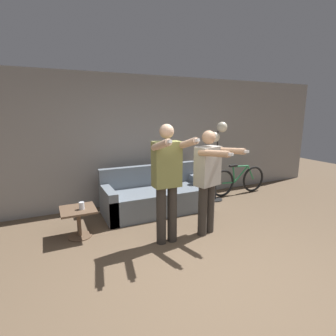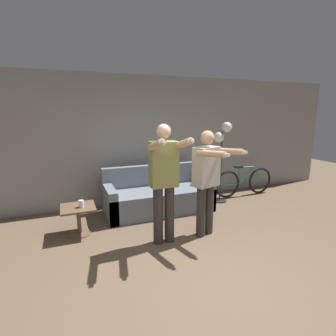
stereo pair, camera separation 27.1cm
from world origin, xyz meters
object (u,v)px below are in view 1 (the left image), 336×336
Objects in this scene: cup at (82,206)px; person_right at (209,177)px; person_left at (167,177)px; cat at (167,160)px; side_table at (78,216)px; floor_lamp at (218,140)px; couch at (156,197)px; bicycle at (238,180)px.

person_right is at bearing -21.22° from cup.
person_left is 0.69m from person_right.
cat reaches higher than cup.
person_left is 3.51× the size of cat.
side_table is at bearing 138.31° from cup.
cat is at bearing 66.54° from person_left.
cat is at bearing 25.56° from cup.
floor_lamp is (1.03, -0.29, 0.40)m from cat.
side_table is (-2.90, -0.53, -0.98)m from floor_lamp.
side_table is at bearing -156.23° from cat.
couch is 0.81m from cat.
person_right is at bearing -21.92° from side_table.
couch is 1.25× the size of person_right.
floor_lamp reaches higher than person_right.
person_right reaches higher than cup.
side_table is (-1.49, -0.51, 0.05)m from couch.
person_left is 2.92m from bicycle.
person_right reaches higher than side_table.
person_right is 1.07× the size of bicycle.
side_table is 0.19m from cup.
person_right is 3.18× the size of side_table.
couch is 1.21× the size of floor_lamp.
cup is 0.07× the size of bicycle.
bicycle is at bearing 11.37° from cup.
cat is at bearing 23.77° from side_table.
floor_lamp is 1.11× the size of bicycle.
person_right is at bearing -130.11° from floor_lamp.
bicycle is at bearing 21.70° from person_right.
cat reaches higher than couch.
floor_lamp is 3.31× the size of side_table.
bicycle is at bearing 10.51° from side_table.
floor_lamp is at bearing -15.70° from cat.
couch is at bearing 75.96° from person_left.
cup reaches higher than side_table.
couch is 1.56m from cup.
floor_lamp is at bearing 11.53° from cup.
couch is 1.75m from floor_lamp.
floor_lamp is at bearing 10.46° from side_table.
person_left is at bearing -115.06° from cat.
person_left reaches higher than cat.
person_left is 1.37m from cup.
person_left is 2.19m from floor_lamp.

